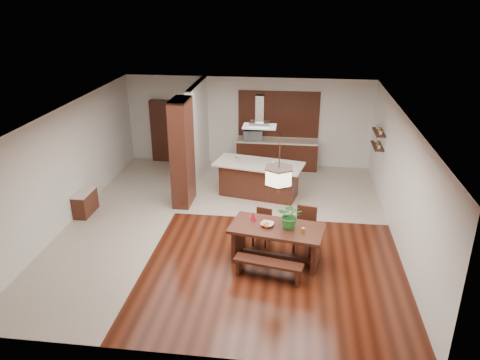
# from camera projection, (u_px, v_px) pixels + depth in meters

# --- Properties ---
(room_shell) EXTENTS (9.00, 9.04, 2.92)m
(room_shell) POSITION_uv_depth(u_px,v_px,m) (227.00, 147.00, 10.94)
(room_shell) COLOR #331209
(room_shell) RESTS_ON ground
(tile_hallway) EXTENTS (2.50, 9.00, 0.01)m
(tile_hallway) POSITION_uv_depth(u_px,v_px,m) (123.00, 219.00, 12.04)
(tile_hallway) COLOR beige
(tile_hallway) RESTS_ON ground
(tile_kitchen) EXTENTS (5.50, 4.00, 0.01)m
(tile_kitchen) POSITION_uv_depth(u_px,v_px,m) (282.00, 188.00, 13.88)
(tile_kitchen) COLOR beige
(tile_kitchen) RESTS_ON ground
(soffit_band) EXTENTS (8.00, 9.00, 0.02)m
(soffit_band) POSITION_uv_depth(u_px,v_px,m) (227.00, 113.00, 10.62)
(soffit_band) COLOR #3F220F
(soffit_band) RESTS_ON room_shell
(partition_pier) EXTENTS (0.45, 1.00, 2.90)m
(partition_pier) POSITION_uv_depth(u_px,v_px,m) (182.00, 153.00, 12.43)
(partition_pier) COLOR black
(partition_pier) RESTS_ON ground
(partition_stub) EXTENTS (0.18, 2.40, 2.90)m
(partition_stub) POSITION_uv_depth(u_px,v_px,m) (198.00, 131.00, 14.36)
(partition_stub) COLOR silver
(partition_stub) RESTS_ON ground
(hallway_console) EXTENTS (0.37, 0.88, 0.63)m
(hallway_console) POSITION_uv_depth(u_px,v_px,m) (85.00, 203.00, 12.23)
(hallway_console) COLOR black
(hallway_console) RESTS_ON ground
(hallway_doorway) EXTENTS (1.10, 0.20, 2.10)m
(hallway_doorway) POSITION_uv_depth(u_px,v_px,m) (167.00, 131.00, 15.67)
(hallway_doorway) COLOR black
(hallway_doorway) RESTS_ON ground
(rear_counter) EXTENTS (2.60, 0.62, 0.95)m
(rear_counter) POSITION_uv_depth(u_px,v_px,m) (277.00, 154.00, 15.28)
(rear_counter) COLOR black
(rear_counter) RESTS_ON ground
(kitchen_window) EXTENTS (2.60, 0.08, 1.50)m
(kitchen_window) POSITION_uv_depth(u_px,v_px,m) (279.00, 114.00, 15.03)
(kitchen_window) COLOR #AA6633
(kitchen_window) RESTS_ON room_shell
(shelf_lower) EXTENTS (0.26, 0.90, 0.04)m
(shelf_lower) POSITION_uv_depth(u_px,v_px,m) (377.00, 146.00, 13.14)
(shelf_lower) COLOR black
(shelf_lower) RESTS_ON room_shell
(shelf_upper) EXTENTS (0.26, 0.90, 0.04)m
(shelf_upper) POSITION_uv_depth(u_px,v_px,m) (379.00, 132.00, 12.98)
(shelf_upper) COLOR black
(shelf_upper) RESTS_ON room_shell
(dining_table) EXTENTS (2.12, 1.32, 0.82)m
(dining_table) POSITION_uv_depth(u_px,v_px,m) (277.00, 236.00, 10.01)
(dining_table) COLOR black
(dining_table) RESTS_ON ground
(dining_bench) EXTENTS (1.45, 0.59, 0.40)m
(dining_bench) POSITION_uv_depth(u_px,v_px,m) (268.00, 270.00, 9.54)
(dining_bench) COLOR black
(dining_bench) RESTS_ON ground
(dining_chair_left) EXTENTS (0.46, 0.46, 0.84)m
(dining_chair_left) POSITION_uv_depth(u_px,v_px,m) (262.00, 227.00, 10.75)
(dining_chair_left) COLOR black
(dining_chair_left) RESTS_ON ground
(dining_chair_right) EXTENTS (0.53, 0.53, 1.02)m
(dining_chair_right) POSITION_uv_depth(u_px,v_px,m) (304.00, 230.00, 10.44)
(dining_chair_right) COLOR black
(dining_chair_right) RESTS_ON ground
(pendant_lantern) EXTENTS (0.64, 0.64, 1.31)m
(pendant_lantern) POSITION_uv_depth(u_px,v_px,m) (279.00, 164.00, 9.38)
(pendant_lantern) COLOR #FAEBC0
(pendant_lantern) RESTS_ON room_shell
(foliage_plant) EXTENTS (0.58, 0.52, 0.57)m
(foliage_plant) POSITION_uv_depth(u_px,v_px,m) (290.00, 216.00, 9.78)
(foliage_plant) COLOR #257128
(foliage_plant) RESTS_ON dining_table
(fruit_bowl) EXTENTS (0.34, 0.34, 0.07)m
(fruit_bowl) POSITION_uv_depth(u_px,v_px,m) (267.00, 224.00, 9.96)
(fruit_bowl) COLOR beige
(fruit_bowl) RESTS_ON dining_table
(napkin_cone) EXTENTS (0.16, 0.16, 0.21)m
(napkin_cone) POSITION_uv_depth(u_px,v_px,m) (253.00, 216.00, 10.16)
(napkin_cone) COLOR #A70B1D
(napkin_cone) RESTS_ON dining_table
(gold_ornament) EXTENTS (0.09, 0.09, 0.10)m
(gold_ornament) POSITION_uv_depth(u_px,v_px,m) (303.00, 230.00, 9.68)
(gold_ornament) COLOR gold
(gold_ornament) RESTS_ON dining_table
(kitchen_island) EXTENTS (2.60, 1.55, 1.01)m
(kitchen_island) POSITION_uv_depth(u_px,v_px,m) (259.00, 179.00, 13.21)
(kitchen_island) COLOR black
(kitchen_island) RESTS_ON ground
(range_hood) EXTENTS (0.90, 0.55, 0.87)m
(range_hood) POSITION_uv_depth(u_px,v_px,m) (260.00, 111.00, 12.46)
(range_hood) COLOR silver
(range_hood) RESTS_ON room_shell
(island_cup) EXTENTS (0.17, 0.17, 0.11)m
(island_cup) POSITION_uv_depth(u_px,v_px,m) (273.00, 163.00, 12.86)
(island_cup) COLOR silver
(island_cup) RESTS_ON kitchen_island
(microwave) EXTENTS (0.67, 0.52, 0.33)m
(microwave) POSITION_uv_depth(u_px,v_px,m) (252.00, 135.00, 15.09)
(microwave) COLOR #B0B3B7
(microwave) RESTS_ON rear_counter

